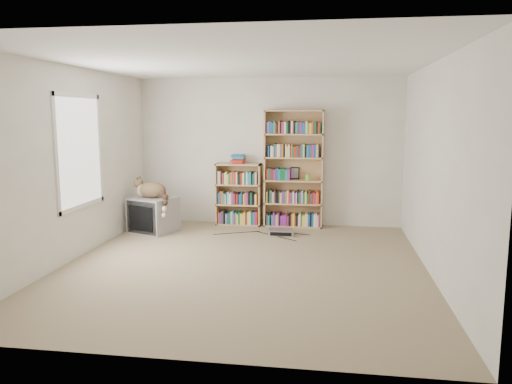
# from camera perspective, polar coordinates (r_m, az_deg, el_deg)

# --- Properties ---
(floor) EXTENTS (4.50, 5.00, 0.01)m
(floor) POSITION_cam_1_polar(r_m,az_deg,el_deg) (6.35, -1.38, -8.38)
(floor) COLOR tan
(floor) RESTS_ON ground
(wall_back) EXTENTS (4.50, 0.02, 2.50)m
(wall_back) POSITION_cam_1_polar(r_m,az_deg,el_deg) (8.57, 1.47, 4.59)
(wall_back) COLOR white
(wall_back) RESTS_ON floor
(wall_front) EXTENTS (4.50, 0.02, 2.50)m
(wall_front) POSITION_cam_1_polar(r_m,az_deg,el_deg) (3.69, -8.13, -1.03)
(wall_front) COLOR white
(wall_front) RESTS_ON floor
(wall_left) EXTENTS (0.02, 5.00, 2.50)m
(wall_left) POSITION_cam_1_polar(r_m,az_deg,el_deg) (6.86, -20.31, 3.01)
(wall_left) COLOR white
(wall_left) RESTS_ON floor
(wall_right) EXTENTS (0.02, 5.00, 2.50)m
(wall_right) POSITION_cam_1_polar(r_m,az_deg,el_deg) (6.13, 19.78, 2.42)
(wall_right) COLOR white
(wall_right) RESTS_ON floor
(ceiling) EXTENTS (4.50, 5.00, 0.02)m
(ceiling) POSITION_cam_1_polar(r_m,az_deg,el_deg) (6.10, -1.47, 14.66)
(ceiling) COLOR white
(ceiling) RESTS_ON wall_back
(window) EXTENTS (0.02, 1.22, 1.52)m
(window) POSITION_cam_1_polar(r_m,az_deg,el_deg) (7.02, -19.50, 4.40)
(window) COLOR white
(window) RESTS_ON wall_left
(crt_tv) EXTENTS (0.81, 0.78, 0.56)m
(crt_tv) POSITION_cam_1_polar(r_m,az_deg,el_deg) (8.25, -11.59, -2.56)
(crt_tv) COLOR #9B9B9E
(crt_tv) RESTS_ON floor
(cat) EXTENTS (0.68, 0.53, 0.56)m
(cat) POSITION_cam_1_polar(r_m,az_deg,el_deg) (8.11, -11.63, -0.04)
(cat) COLOR #3C2618
(cat) RESTS_ON crt_tv
(bookcase_tall) EXTENTS (0.98, 0.30, 1.96)m
(bookcase_tall) POSITION_cam_1_polar(r_m,az_deg,el_deg) (8.42, 4.33, 2.27)
(bookcase_tall) COLOR tan
(bookcase_tall) RESTS_ON floor
(bookcase_short) EXTENTS (0.77, 0.30, 1.06)m
(bookcase_short) POSITION_cam_1_polar(r_m,az_deg,el_deg) (8.59, -1.97, -0.51)
(bookcase_short) COLOR tan
(bookcase_short) RESTS_ON floor
(book_stack) EXTENTS (0.22, 0.28, 0.15)m
(book_stack) POSITION_cam_1_polar(r_m,az_deg,el_deg) (8.53, -2.02, 3.79)
(book_stack) COLOR red
(book_stack) RESTS_ON bookcase_short
(green_mug) EXTENTS (0.09, 0.09, 0.10)m
(green_mug) POSITION_cam_1_polar(r_m,az_deg,el_deg) (8.39, 5.94, 1.69)
(green_mug) COLOR #76C939
(green_mug) RESTS_ON bookcase_tall
(framed_print) EXTENTS (0.15, 0.05, 0.20)m
(framed_print) POSITION_cam_1_polar(r_m,az_deg,el_deg) (8.50, 4.46, 2.17)
(framed_print) COLOR black
(framed_print) RESTS_ON bookcase_tall
(dvd_player) EXTENTS (0.39, 0.28, 0.09)m
(dvd_player) POSITION_cam_1_polar(r_m,az_deg,el_deg) (7.92, 2.94, -4.60)
(dvd_player) COLOR #A2A2A6
(dvd_player) RESTS_ON floor
(wall_outlet) EXTENTS (0.01, 0.08, 0.13)m
(wall_outlet) POSITION_cam_1_polar(r_m,az_deg,el_deg) (8.72, -13.78, -1.75)
(wall_outlet) COLOR silver
(wall_outlet) RESTS_ON wall_left
(floor_cables) EXTENTS (1.20, 0.70, 0.01)m
(floor_cables) POSITION_cam_1_polar(r_m,az_deg,el_deg) (7.99, 1.92, -4.78)
(floor_cables) COLOR black
(floor_cables) RESTS_ON floor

